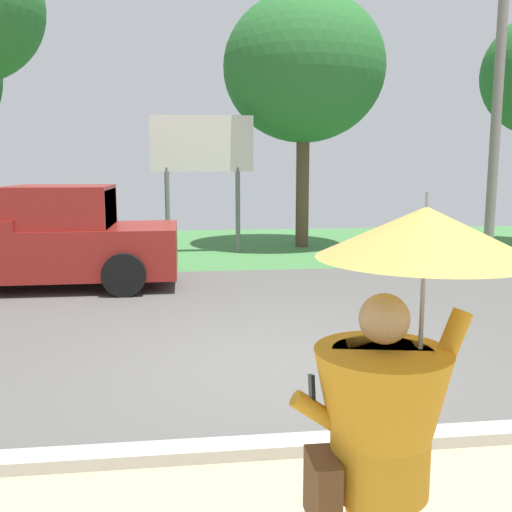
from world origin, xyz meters
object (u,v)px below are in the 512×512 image
roadside_billboard (202,154)px  utility_pole (498,95)px  pickup_truck (37,241)px  monk_pedestrian (388,432)px  tree_left_far (304,69)px

roadside_billboard → utility_pole: bearing=-11.4°
pickup_truck → roadside_billboard: (3.21, 3.80, 1.68)m
utility_pole → roadside_billboard: bearing=168.6°
monk_pedestrian → roadside_billboard: size_ratio=0.61×
utility_pole → roadside_billboard: size_ratio=2.14×
monk_pedestrian → pickup_truck: 9.39m
roadside_billboard → tree_left_far: tree_left_far is taller
pickup_truck → monk_pedestrian: bearing=-70.8°
tree_left_far → pickup_truck: bearing=-141.7°
utility_pole → roadside_billboard: 7.32m
monk_pedestrian → pickup_truck: (-3.59, 8.67, -0.20)m
monk_pedestrian → tree_left_far: 14.12m
monk_pedestrian → roadside_billboard: roadside_billboard is taller
utility_pole → tree_left_far: 4.95m
tree_left_far → monk_pedestrian: bearing=-100.2°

